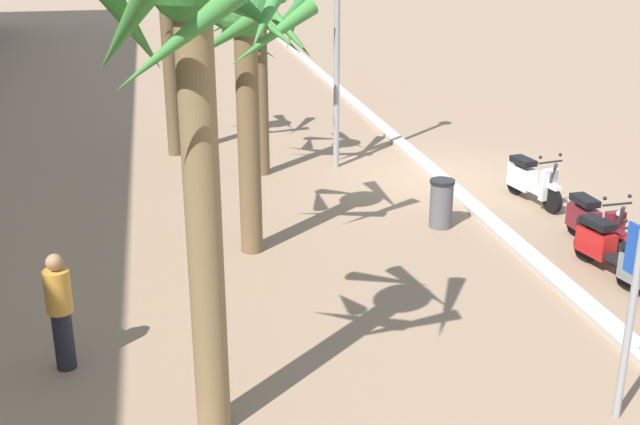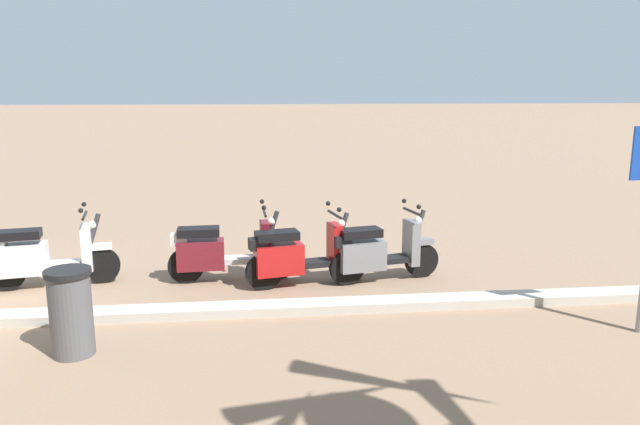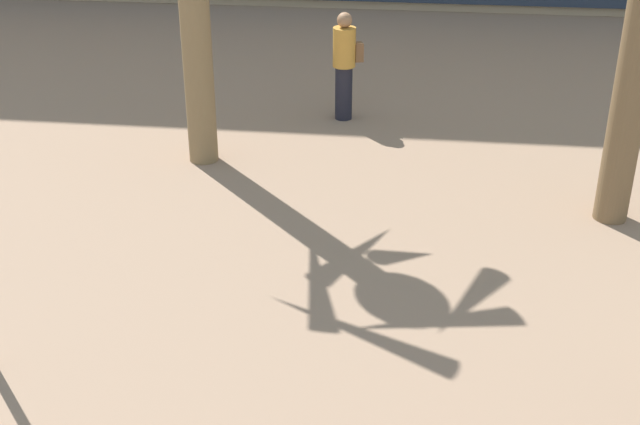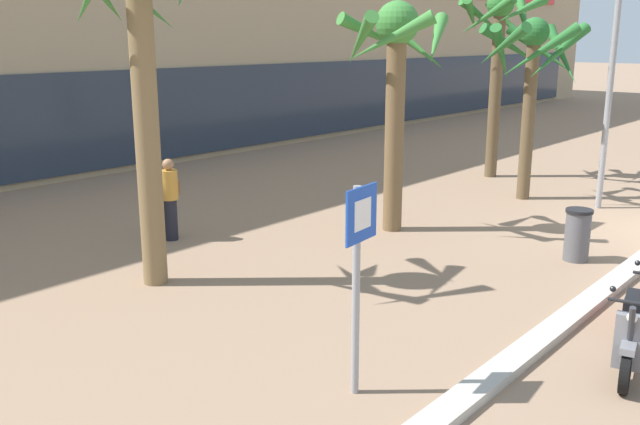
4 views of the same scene
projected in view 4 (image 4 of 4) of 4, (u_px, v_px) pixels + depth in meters
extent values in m
cube|color=#283342|center=(261.00, 105.00, 24.70)|extent=(53.28, 0.12, 2.80)
cylinder|color=black|center=(625.00, 371.00, 7.84)|extent=(0.53, 0.20, 0.52)
cylinder|color=black|center=(635.00, 333.00, 8.87)|extent=(0.53, 0.20, 0.52)
cube|color=black|center=(631.00, 348.00, 8.30)|extent=(0.64, 0.40, 0.08)
cube|color=slate|center=(635.00, 327.00, 8.64)|extent=(0.73, 0.45, 0.43)
cube|color=black|center=(638.00, 301.00, 8.57)|extent=(0.65, 0.42, 0.12)
cube|color=slate|center=(630.00, 342.00, 7.93)|extent=(0.21, 0.36, 0.66)
cube|color=slate|center=(628.00, 348.00, 7.77)|extent=(0.35, 0.22, 0.08)
cylinder|color=#333338|center=(631.00, 332.00, 7.82)|extent=(0.29, 0.13, 0.69)
cylinder|color=black|center=(634.00, 303.00, 7.81)|extent=(0.15, 0.56, 0.04)
sphere|color=white|center=(632.00, 318.00, 7.76)|extent=(0.12, 0.12, 0.12)
cube|color=black|center=(639.00, 301.00, 8.84)|extent=(0.28, 0.24, 0.16)
sphere|color=black|center=(613.00, 289.00, 7.91)|extent=(0.07, 0.07, 0.07)
sphere|color=black|center=(638.00, 263.00, 8.82)|extent=(0.07, 0.07, 0.07)
cylinder|color=#939399|center=(356.00, 293.00, 7.62)|extent=(0.09, 0.09, 2.40)
cube|color=#1947B7|center=(362.00, 214.00, 7.37)|extent=(0.60, 0.09, 0.60)
cube|color=white|center=(363.00, 214.00, 7.36)|extent=(0.33, 0.05, 0.33)
cylinder|color=brown|center=(394.00, 130.00, 14.10)|extent=(0.39, 0.39, 4.19)
sphere|color=#3D8438|center=(397.00, 23.00, 13.58)|extent=(0.86, 0.86, 0.86)
cone|color=#3D8438|center=(412.00, 44.00, 14.26)|extent=(0.49, 1.61, 1.23)
cone|color=#3D8438|center=(374.00, 35.00, 14.32)|extent=(1.71, 0.86, 0.91)
cone|color=#3D8438|center=(360.00, 41.00, 13.50)|extent=(1.20, 1.49, 1.12)
cone|color=#3D8438|center=(391.00, 38.00, 12.92)|extent=(0.99, 1.64, 1.03)
cone|color=#3D8438|center=(436.00, 39.00, 13.45)|extent=(1.64, 0.95, 1.06)
cylinder|color=brown|center=(528.00, 118.00, 16.94)|extent=(0.31, 0.31, 4.04)
sphere|color=#286B2D|center=(535.00, 32.00, 16.45)|extent=(0.69, 0.69, 0.69)
cone|color=#286B2D|center=(541.00, 50.00, 17.24)|extent=(0.62, 1.81, 1.30)
cone|color=#286B2D|center=(512.00, 47.00, 17.32)|extent=(1.76, 1.15, 1.14)
cone|color=#286B2D|center=(502.00, 55.00, 16.91)|extent=(1.69, 0.64, 1.48)
cone|color=#286B2D|center=(502.00, 46.00, 16.23)|extent=(1.16, 1.77, 1.11)
cone|color=#286B2D|center=(540.00, 52.00, 15.77)|extent=(1.24, 1.62, 1.32)
cone|color=#286B2D|center=(558.00, 52.00, 15.86)|extent=(1.73, 0.94, 1.34)
cone|color=#286B2D|center=(562.00, 55.00, 16.69)|extent=(1.30, 1.45, 1.48)
cylinder|color=olive|center=(147.00, 129.00, 10.84)|extent=(0.39, 0.39, 5.07)
cylinder|color=brown|center=(495.00, 93.00, 19.61)|extent=(0.34, 0.34, 4.81)
sphere|color=#337A33|center=(501.00, 4.00, 19.02)|extent=(0.74, 0.74, 0.74)
cone|color=#337A33|center=(508.00, 23.00, 19.63)|extent=(0.36, 1.46, 1.40)
cone|color=#337A33|center=(482.00, 18.00, 19.75)|extent=(1.61, 0.89, 1.13)
cone|color=#337A33|center=(471.00, 15.00, 19.37)|extent=(1.68, 0.81, 1.00)
cone|color=#337A33|center=(487.00, 16.00, 18.56)|extent=(0.30, 1.64, 1.13)
cone|color=#337A33|center=(521.00, 11.00, 18.38)|extent=(1.70, 0.89, 0.87)
cone|color=#337A33|center=(524.00, 21.00, 19.11)|extent=(1.37, 1.16, 1.31)
cylinder|color=black|center=(171.00, 220.00, 13.78)|extent=(0.26, 0.26, 0.83)
cylinder|color=gold|center=(169.00, 185.00, 13.61)|extent=(0.34, 0.34, 0.58)
sphere|color=#9E704C|center=(168.00, 164.00, 13.51)|extent=(0.22, 0.22, 0.22)
cube|color=brown|center=(175.00, 187.00, 13.83)|extent=(0.17, 0.19, 0.28)
cylinder|color=#56565B|center=(577.00, 236.00, 12.49)|extent=(0.44, 0.44, 0.90)
cylinder|color=black|center=(580.00, 211.00, 12.38)|extent=(0.48, 0.48, 0.06)
cylinder|color=#939399|center=(611.00, 72.00, 15.69)|extent=(0.14, 0.14, 6.33)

